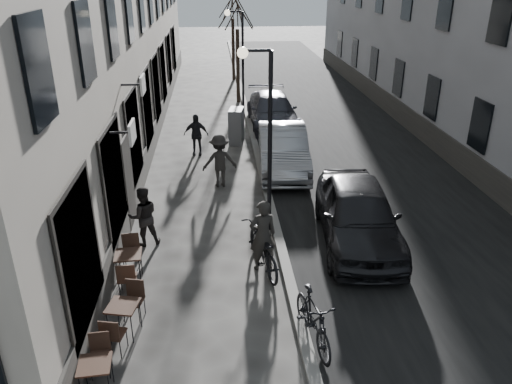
{
  "coord_description": "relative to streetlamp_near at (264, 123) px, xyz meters",
  "views": [
    {
      "loc": [
        -1.43,
        -6.54,
        6.85
      ],
      "look_at": [
        -0.49,
        4.64,
        1.8
      ],
      "focal_mm": 35.0,
      "sensor_mm": 36.0,
      "label": 1
    }
  ],
  "objects": [
    {
      "name": "car_far",
      "position": [
        1.42,
        10.09,
        -2.41
      ],
      "size": [
        2.23,
        5.23,
        1.5
      ],
      "primitive_type": "imported",
      "rotation": [
        0.0,
        0.0,
        0.02
      ],
      "color": "#33343C",
      "rests_on": "ground"
    },
    {
      "name": "moped",
      "position": [
        0.52,
        -4.79,
        -2.59
      ],
      "size": [
        0.85,
        1.95,
        1.13
      ],
      "primitive_type": "imported",
      "rotation": [
        0.0,
        0.0,
        0.17
      ],
      "color": "black",
      "rests_on": "ground"
    },
    {
      "name": "car_mid",
      "position": [
        1.17,
        4.58,
        -2.36
      ],
      "size": [
        1.99,
        4.94,
        1.6
      ],
      "primitive_type": "imported",
      "rotation": [
        0.0,
        0.0,
        -0.06
      ],
      "color": "#95989D",
      "rests_on": "ground"
    },
    {
      "name": "pedestrian_far",
      "position": [
        -2.04,
        6.5,
        -2.33
      ],
      "size": [
        1.0,
        0.49,
        1.66
      ],
      "primitive_type": "imported",
      "rotation": [
        0.0,
        0.0,
        -0.09
      ],
      "color": "black",
      "rests_on": "ground"
    },
    {
      "name": "pedestrian_mid",
      "position": [
        -1.16,
        3.28,
        -2.25
      ],
      "size": [
        1.25,
        0.83,
        1.81
      ],
      "primitive_type": "imported",
      "rotation": [
        0.0,
        0.0,
        3.28
      ],
      "color": "#262422",
      "rests_on": "ground"
    },
    {
      "name": "bistro_set_b",
      "position": [
        -3.23,
        -4.22,
        -2.72
      ],
      "size": [
        0.7,
        1.49,
        0.85
      ],
      "rotation": [
        0.0,
        0.0,
        -0.22
      ],
      "color": "#331F16",
      "rests_on": "ground"
    },
    {
      "name": "pedestrian_near",
      "position": [
        -3.25,
        -0.53,
        -2.33
      ],
      "size": [
        0.94,
        0.82,
        1.66
      ],
      "primitive_type": "imported",
      "rotation": [
        0.0,
        0.0,
        3.4
      ],
      "color": "black",
      "rests_on": "ground"
    },
    {
      "name": "bicycle",
      "position": [
        -0.2,
        -2.0,
        -2.59
      ],
      "size": [
        1.18,
        2.27,
        1.13
      ],
      "primitive_type": "imported",
      "rotation": [
        0.0,
        0.0,
        3.35
      ],
      "color": "black",
      "rests_on": "ground"
    },
    {
      "name": "road",
      "position": [
        4.02,
        10.0,
        -3.16
      ],
      "size": [
        7.3,
        60.0,
        0.0
      ],
      "primitive_type": "cube",
      "color": "black",
      "rests_on": "ground"
    },
    {
      "name": "bistro_set_c",
      "position": [
        -3.4,
        -2.3,
        -2.7
      ],
      "size": [
        0.65,
        1.53,
        0.89
      ],
      "rotation": [
        0.0,
        0.0,
        0.07
      ],
      "color": "#331F16",
      "rests_on": "ground"
    },
    {
      "name": "tree_far",
      "position": [
        0.07,
        21.0,
        1.5
      ],
      "size": [
        2.4,
        2.4,
        5.7
      ],
      "color": "black",
      "rests_on": "ground"
    },
    {
      "name": "streetlamp_far",
      "position": [
        0.0,
        12.0,
        0.0
      ],
      "size": [
        0.9,
        0.28,
        5.09
      ],
      "color": "black",
      "rests_on": "ground"
    },
    {
      "name": "car_near",
      "position": [
        2.47,
        -0.88,
        -2.32
      ],
      "size": [
        2.44,
        5.09,
        1.68
      ],
      "primitive_type": "imported",
      "rotation": [
        0.0,
        0.0,
        -0.09
      ],
      "color": "black",
      "rests_on": "ground"
    },
    {
      "name": "bistro_set_a",
      "position": [
        -3.46,
        -5.77,
        -2.75
      ],
      "size": [
        0.59,
        1.38,
        0.8
      ],
      "rotation": [
        0.0,
        0.0,
        0.07
      ],
      "color": "#331F16",
      "rests_on": "ground"
    },
    {
      "name": "kerb",
      "position": [
        0.37,
        10.0,
        -3.1
      ],
      "size": [
        0.25,
        60.0,
        0.12
      ],
      "primitive_type": "cube",
      "color": "slate",
      "rests_on": "ground"
    },
    {
      "name": "tree_near",
      "position": [
        0.07,
        15.0,
        1.5
      ],
      "size": [
        2.4,
        2.4,
        5.7
      ],
      "color": "black",
      "rests_on": "ground"
    },
    {
      "name": "streetlamp_near",
      "position": [
        0.0,
        0.0,
        0.0
      ],
      "size": [
        0.9,
        0.28,
        5.09
      ],
      "color": "black",
      "rests_on": "ground"
    },
    {
      "name": "cyclist_rider",
      "position": [
        -0.2,
        -2.0,
        -2.23
      ],
      "size": [
        0.75,
        0.57,
        1.85
      ],
      "primitive_type": "imported",
      "rotation": [
        0.0,
        0.0,
        3.35
      ],
      "color": "black",
      "rests_on": "ground"
    },
    {
      "name": "utility_cabinet",
      "position": [
        -0.38,
        7.82,
        -2.42
      ],
      "size": [
        0.72,
        1.08,
        1.49
      ],
      "primitive_type": "cube",
      "rotation": [
        0.0,
        0.0,
        -0.19
      ],
      "color": "#5F5F61",
      "rests_on": "ground"
    }
  ]
}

